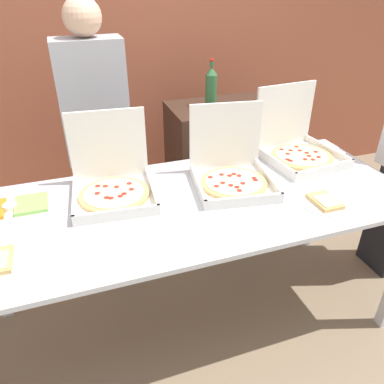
{
  "coord_description": "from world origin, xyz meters",
  "views": [
    {
      "loc": [
        -0.54,
        -1.56,
        1.91
      ],
      "look_at": [
        0.0,
        0.0,
        0.94
      ],
      "focal_mm": 35.0,
      "sensor_mm": 36.0,
      "label": 1
    }
  ],
  "objects_px": {
    "paper_plate_front_center": "(325,202)",
    "veggie_tray": "(11,210)",
    "pizza_box_far_left": "(232,171)",
    "soda_can_silver": "(262,96)",
    "pizza_box_far_right": "(297,146)",
    "pizza_box_near_right": "(113,182)",
    "person_guest_cap": "(100,145)",
    "soda_bottle": "(211,86)"
  },
  "relations": [
    {
      "from": "pizza_box_far_left",
      "to": "veggie_tray",
      "type": "relative_size",
      "value": 1.11
    },
    {
      "from": "pizza_box_near_right",
      "to": "soda_bottle",
      "type": "xyz_separation_m",
      "value": [
        0.86,
        0.8,
        0.23
      ]
    },
    {
      "from": "soda_bottle",
      "to": "pizza_box_far_right",
      "type": "bearing_deg",
      "value": -66.77
    },
    {
      "from": "pizza_box_near_right",
      "to": "veggie_tray",
      "type": "relative_size",
      "value": 1.06
    },
    {
      "from": "pizza_box_near_right",
      "to": "pizza_box_far_right",
      "type": "height_order",
      "value": "pizza_box_far_right"
    },
    {
      "from": "pizza_box_far_right",
      "to": "person_guest_cap",
      "type": "relative_size",
      "value": 0.27
    },
    {
      "from": "veggie_tray",
      "to": "pizza_box_far_right",
      "type": "bearing_deg",
      "value": 3.75
    },
    {
      "from": "soda_can_silver",
      "to": "person_guest_cap",
      "type": "xyz_separation_m",
      "value": [
        -1.24,
        -0.15,
        -0.16
      ]
    },
    {
      "from": "pizza_box_near_right",
      "to": "pizza_box_far_left",
      "type": "xyz_separation_m",
      "value": [
        0.64,
        -0.09,
        -0.0
      ]
    },
    {
      "from": "soda_can_silver",
      "to": "person_guest_cap",
      "type": "relative_size",
      "value": 0.07
    },
    {
      "from": "pizza_box_far_left",
      "to": "pizza_box_far_right",
      "type": "distance_m",
      "value": 0.56
    },
    {
      "from": "pizza_box_far_right",
      "to": "soda_can_silver",
      "type": "relative_size",
      "value": 3.91
    },
    {
      "from": "pizza_box_near_right",
      "to": "soda_can_silver",
      "type": "distance_m",
      "value": 1.43
    },
    {
      "from": "pizza_box_near_right",
      "to": "person_guest_cap",
      "type": "relative_size",
      "value": 0.26
    },
    {
      "from": "pizza_box_near_right",
      "to": "veggie_tray",
      "type": "xyz_separation_m",
      "value": [
        -0.51,
        -0.03,
        -0.05
      ]
    },
    {
      "from": "paper_plate_front_center",
      "to": "soda_can_silver",
      "type": "relative_size",
      "value": 1.93
    },
    {
      "from": "veggie_tray",
      "to": "person_guest_cap",
      "type": "relative_size",
      "value": 0.24
    },
    {
      "from": "paper_plate_front_center",
      "to": "soda_can_silver",
      "type": "xyz_separation_m",
      "value": [
        0.23,
        1.15,
        0.21
      ]
    },
    {
      "from": "veggie_tray",
      "to": "paper_plate_front_center",
      "type": "bearing_deg",
      "value": -15.64
    },
    {
      "from": "soda_can_silver",
      "to": "paper_plate_front_center",
      "type": "bearing_deg",
      "value": -101.33
    },
    {
      "from": "pizza_box_far_left",
      "to": "person_guest_cap",
      "type": "xyz_separation_m",
      "value": [
        -0.64,
        0.64,
        -0.01
      ]
    },
    {
      "from": "pizza_box_far_right",
      "to": "soda_can_silver",
      "type": "bearing_deg",
      "value": 78.95
    },
    {
      "from": "pizza_box_near_right",
      "to": "pizza_box_far_right",
      "type": "xyz_separation_m",
      "value": [
        1.17,
        0.08,
        0.0
      ]
    },
    {
      "from": "pizza_box_far_left",
      "to": "soda_bottle",
      "type": "distance_m",
      "value": 0.95
    },
    {
      "from": "soda_bottle",
      "to": "paper_plate_front_center",
      "type": "bearing_deg",
      "value": -83.63
    },
    {
      "from": "veggie_tray",
      "to": "soda_bottle",
      "type": "height_order",
      "value": "soda_bottle"
    },
    {
      "from": "pizza_box_far_left",
      "to": "veggie_tray",
      "type": "bearing_deg",
      "value": -174.47
    },
    {
      "from": "veggie_tray",
      "to": "soda_can_silver",
      "type": "bearing_deg",
      "value": 22.64
    },
    {
      "from": "pizza_box_far_left",
      "to": "pizza_box_far_right",
      "type": "xyz_separation_m",
      "value": [
        0.53,
        0.17,
        0.0
      ]
    },
    {
      "from": "pizza_box_far_right",
      "to": "veggie_tray",
      "type": "height_order",
      "value": "pizza_box_far_right"
    },
    {
      "from": "pizza_box_far_right",
      "to": "veggie_tray",
      "type": "xyz_separation_m",
      "value": [
        -1.68,
        -0.11,
        -0.05
      ]
    },
    {
      "from": "pizza_box_far_left",
      "to": "person_guest_cap",
      "type": "height_order",
      "value": "person_guest_cap"
    },
    {
      "from": "veggie_tray",
      "to": "pizza_box_near_right",
      "type": "bearing_deg",
      "value": 2.9
    },
    {
      "from": "paper_plate_front_center",
      "to": "soda_can_silver",
      "type": "distance_m",
      "value": 1.19
    },
    {
      "from": "veggie_tray",
      "to": "soda_bottle",
      "type": "distance_m",
      "value": 1.62
    },
    {
      "from": "pizza_box_far_left",
      "to": "person_guest_cap",
      "type": "bearing_deg",
      "value": 144.11
    },
    {
      "from": "soda_bottle",
      "to": "person_guest_cap",
      "type": "xyz_separation_m",
      "value": [
        -0.87,
        -0.26,
        -0.24
      ]
    },
    {
      "from": "soda_can_silver",
      "to": "pizza_box_near_right",
      "type": "bearing_deg",
      "value": -150.44
    },
    {
      "from": "pizza_box_near_right",
      "to": "pizza_box_far_left",
      "type": "distance_m",
      "value": 0.65
    },
    {
      "from": "paper_plate_front_center",
      "to": "veggie_tray",
      "type": "distance_m",
      "value": 1.57
    },
    {
      "from": "paper_plate_front_center",
      "to": "veggie_tray",
      "type": "xyz_separation_m",
      "value": [
        -1.51,
        0.42,
        0.01
      ]
    },
    {
      "from": "pizza_box_far_left",
      "to": "veggie_tray",
      "type": "xyz_separation_m",
      "value": [
        -1.15,
        0.06,
        -0.05
      ]
    }
  ]
}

